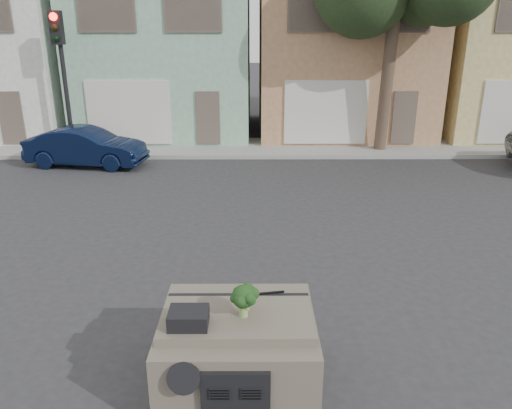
{
  "coord_description": "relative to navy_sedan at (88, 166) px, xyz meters",
  "views": [
    {
      "loc": [
        0.21,
        -8.56,
        4.54
      ],
      "look_at": [
        0.25,
        0.5,
        1.3
      ],
      "focal_mm": 35.0,
      "sensor_mm": 36.0,
      "label": 1
    }
  ],
  "objects": [
    {
      "name": "instrument_hump",
      "position": [
        4.94,
        -11.49,
        1.22
      ],
      "size": [
        0.48,
        0.38,
        0.2
      ],
      "primitive_type": "cube",
      "color": "black",
      "rests_on": "car_dashboard"
    },
    {
      "name": "broccoli",
      "position": [
        5.61,
        -11.29,
        1.34
      ],
      "size": [
        0.4,
        0.4,
        0.43
      ],
      "primitive_type": "cube",
      "rotation": [
        0.0,
        0.0,
        3.28
      ],
      "color": "#173212",
      "rests_on": "car_dashboard"
    },
    {
      "name": "navy_sedan",
      "position": [
        0.0,
        0.0,
        0.0
      ],
      "size": [
        4.17,
        1.97,
        1.32
      ],
      "primitive_type": "imported",
      "rotation": [
        0.0,
        0.0,
        1.42
      ],
      "color": "#0C1836",
      "rests_on": "ground"
    },
    {
      "name": "sidewalk",
      "position": [
        5.52,
        2.36,
        0.07
      ],
      "size": [
        40.0,
        3.0,
        0.15
      ],
      "primitive_type": "cube",
      "color": "gray",
      "rests_on": "ground"
    },
    {
      "name": "wiper_arm",
      "position": [
        5.8,
        -10.76,
        1.13
      ],
      "size": [
        0.69,
        0.15,
        0.02
      ],
      "primitive_type": "cube",
      "rotation": [
        0.0,
        0.0,
        0.17
      ],
      "color": "black",
      "rests_on": "car_dashboard"
    },
    {
      "name": "tree_near",
      "position": [
        10.52,
        1.66,
        4.25
      ],
      "size": [
        4.4,
        4.0,
        8.5
      ],
      "primitive_type": "cube",
      "color": "#22341A",
      "rests_on": "ground"
    },
    {
      "name": "traffic_signal",
      "position": [
        -0.98,
        1.36,
        2.55
      ],
      "size": [
        0.4,
        0.4,
        5.1
      ],
      "primitive_type": "cube",
      "color": "black",
      "rests_on": "ground"
    },
    {
      "name": "townhouse_tan",
      "position": [
        9.52,
        6.36,
        3.77
      ],
      "size": [
        7.2,
        8.2,
        7.55
      ],
      "primitive_type": "cube",
      "color": "tan",
      "rests_on": "ground"
    },
    {
      "name": "car_dashboard",
      "position": [
        5.52,
        -11.14,
        0.56
      ],
      "size": [
        2.0,
        1.8,
        1.12
      ],
      "primitive_type": "cube",
      "color": "#655C4E",
      "rests_on": "ground"
    },
    {
      "name": "townhouse_beige",
      "position": [
        17.02,
        6.36,
        3.77
      ],
      "size": [
        7.2,
        8.2,
        7.55
      ],
      "primitive_type": "cube",
      "color": "#D1C078",
      "rests_on": "ground"
    },
    {
      "name": "townhouse_mint",
      "position": [
        2.02,
        6.36,
        3.77
      ],
      "size": [
        7.2,
        8.2,
        7.55
      ],
      "primitive_type": "cube",
      "color": "#8AB898",
      "rests_on": "ground"
    },
    {
      "name": "ground_plane",
      "position": [
        5.52,
        -8.14,
        0.0
      ],
      "size": [
        120.0,
        120.0,
        0.0
      ],
      "primitive_type": "plane",
      "color": "#303033",
      "rests_on": "ground"
    }
  ]
}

